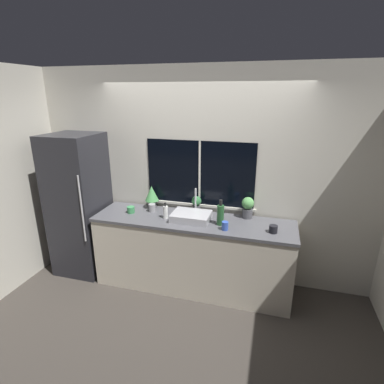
# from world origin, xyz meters

# --- Properties ---
(ground_plane) EXTENTS (14.00, 14.00, 0.00)m
(ground_plane) POSITION_xyz_m (0.00, 0.00, 0.00)
(ground_plane) COLOR #38332D
(wall_back) EXTENTS (8.00, 0.09, 2.70)m
(wall_back) POSITION_xyz_m (0.00, 0.68, 1.35)
(wall_back) COLOR beige
(wall_back) RESTS_ON ground_plane
(wall_left) EXTENTS (0.06, 7.00, 2.70)m
(wall_left) POSITION_xyz_m (-2.18, 1.50, 1.35)
(wall_left) COLOR beige
(wall_left) RESTS_ON ground_plane
(wall_right) EXTENTS (0.06, 7.00, 2.70)m
(wall_right) POSITION_xyz_m (2.18, 1.50, 1.35)
(wall_right) COLOR beige
(wall_right) RESTS_ON ground_plane
(counter) EXTENTS (2.44, 0.64, 0.92)m
(counter) POSITION_xyz_m (0.00, 0.31, 0.46)
(counter) COLOR beige
(counter) RESTS_ON ground_plane
(refrigerator) EXTENTS (0.63, 0.70, 1.89)m
(refrigerator) POSITION_xyz_m (-1.58, 0.34, 0.94)
(refrigerator) COLOR #232328
(refrigerator) RESTS_ON ground_plane
(sink) EXTENTS (0.45, 0.39, 0.34)m
(sink) POSITION_xyz_m (-0.01, 0.30, 0.97)
(sink) COLOR #ADADB2
(sink) RESTS_ON counter
(potted_plant_left) EXTENTS (0.18, 0.18, 0.30)m
(potted_plant_left) POSITION_xyz_m (-0.62, 0.54, 1.10)
(potted_plant_left) COLOR #4C4C51
(potted_plant_left) RESTS_ON counter
(potted_plant_center) EXTENTS (0.12, 0.12, 0.22)m
(potted_plant_center) POSITION_xyz_m (-0.01, 0.54, 1.04)
(potted_plant_center) COLOR #4C4C51
(potted_plant_center) RESTS_ON counter
(potted_plant_right) EXTENTS (0.15, 0.15, 0.26)m
(potted_plant_right) POSITION_xyz_m (0.63, 0.54, 1.07)
(potted_plant_right) COLOR #4C4C51
(potted_plant_right) RESTS_ON counter
(soap_bottle) EXTENTS (0.06, 0.06, 0.20)m
(soap_bottle) POSITION_xyz_m (-0.33, 0.26, 1.01)
(soap_bottle) COLOR white
(soap_bottle) RESTS_ON counter
(bottle_tall) EXTENTS (0.08, 0.08, 0.31)m
(bottle_tall) POSITION_xyz_m (0.35, 0.25, 1.05)
(bottle_tall) COLOR #235128
(bottle_tall) RESTS_ON counter
(mug_green) EXTENTS (0.10, 0.10, 0.08)m
(mug_green) POSITION_xyz_m (-0.81, 0.31, 0.96)
(mug_green) COLOR #38844C
(mug_green) RESTS_ON counter
(mug_blue) EXTENTS (0.07, 0.07, 0.10)m
(mug_blue) POSITION_xyz_m (0.43, 0.13, 0.97)
(mug_blue) COLOR #3351AD
(mug_blue) RESTS_ON counter
(mug_black) EXTENTS (0.09, 0.09, 0.08)m
(mug_black) POSITION_xyz_m (0.94, 0.20, 0.97)
(mug_black) COLOR black
(mug_black) RESTS_ON counter
(mug_grey) EXTENTS (0.09, 0.09, 0.10)m
(mug_grey) POSITION_xyz_m (-0.57, 0.42, 0.97)
(mug_grey) COLOR gray
(mug_grey) RESTS_ON counter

